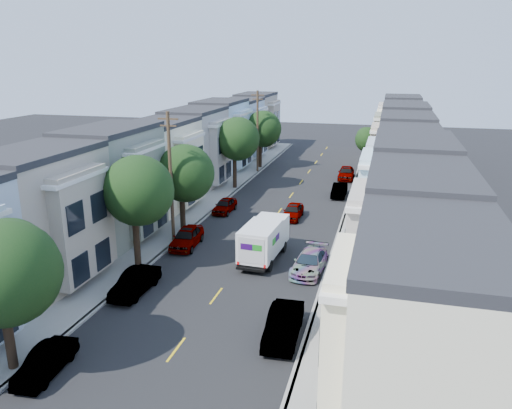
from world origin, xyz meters
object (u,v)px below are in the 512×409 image
(parked_left_c, at_px, (187,237))
(parked_right_b, at_px, (310,262))
(parked_left_d, at_px, (225,206))
(tree_c, at_px, (184,173))
(parked_left_a, at_px, (46,362))
(utility_pole_far, at_px, (258,132))
(parked_right_d, at_px, (346,173))
(fedex_truck, at_px, (264,239))
(utility_pole_near, at_px, (171,178))
(tree_a, at_px, (5,273))
(tree_e, at_px, (262,129))
(lead_sedan, at_px, (293,211))
(parked_left_b, at_px, (135,283))
(parked_right_c, at_px, (339,190))
(tree_far_r, at_px, (367,140))
(motorcycle, at_px, (283,340))
(parked_right_a, at_px, (284,325))
(tree_d, at_px, (237,139))

(parked_left_c, bearing_deg, parked_right_b, -17.21)
(parked_left_c, relative_size, parked_left_d, 1.16)
(tree_c, distance_m, parked_left_a, 20.47)
(utility_pole_far, distance_m, parked_right_d, 12.07)
(fedex_truck, relative_size, parked_left_c, 1.27)
(utility_pole_near, bearing_deg, tree_a, -90.01)
(tree_e, distance_m, utility_pole_near, 28.52)
(fedex_truck, xyz_separation_m, lead_sedan, (0.22, 9.91, -0.90))
(parked_left_b, height_order, parked_right_c, parked_left_b)
(tree_e, height_order, tree_far_r, tree_e)
(parked_left_a, bearing_deg, parked_left_c, 85.26)
(parked_right_b, bearing_deg, parked_left_d, 134.85)
(tree_c, bearing_deg, parked_left_a, -85.98)
(tree_far_r, bearing_deg, parked_right_c, -99.19)
(tree_far_r, height_order, parked_left_c, tree_far_r)
(tree_far_r, bearing_deg, motorcycle, -92.51)
(parked_left_b, bearing_deg, lead_sedan, 70.06)
(parked_left_b, bearing_deg, parked_left_a, -89.12)
(parked_left_b, relative_size, parked_right_a, 0.94)
(tree_a, bearing_deg, parked_left_d, 86.91)
(parked_left_c, distance_m, parked_right_b, 10.06)
(tree_a, relative_size, utility_pole_far, 0.73)
(parked_right_c, bearing_deg, fedex_truck, -100.46)
(parked_left_a, distance_m, motorcycle, 11.05)
(lead_sedan, xyz_separation_m, parked_left_b, (-6.52, -17.15, 0.04))
(parked_left_d, relative_size, parked_right_a, 0.88)
(parked_right_d, bearing_deg, parked_right_a, -91.47)
(tree_a, height_order, parked_right_a, tree_a)
(tree_far_r, distance_m, lead_sedan, 21.81)
(lead_sedan, xyz_separation_m, parked_right_b, (3.28, -11.25, 0.02))
(parked_right_b, bearing_deg, tree_a, -123.33)
(tree_d, height_order, lead_sedan, tree_d)
(utility_pole_near, bearing_deg, tree_e, 90.00)
(parked_left_b, height_order, motorcycle, parked_left_b)
(parked_left_b, xyz_separation_m, parked_right_c, (9.80, 25.70, -0.04))
(parked_right_c, bearing_deg, lead_sedan, -110.70)
(tree_a, height_order, tree_d, tree_d)
(fedex_truck, xyz_separation_m, parked_left_d, (-6.30, 10.16, -0.92))
(tree_far_r, xyz_separation_m, parked_right_d, (-1.99, -4.21, -3.38))
(tree_c, bearing_deg, parked_right_c, 51.76)
(tree_c, bearing_deg, parked_right_d, 63.35)
(utility_pole_far, height_order, parked_left_b, utility_pole_far)
(parked_left_a, bearing_deg, motorcycle, 20.85)
(utility_pole_far, relative_size, parked_left_c, 2.18)
(fedex_truck, height_order, parked_right_a, fedex_truck)
(motorcycle, bearing_deg, parked_right_b, 104.07)
(utility_pole_far, xyz_separation_m, fedex_truck, (7.70, -27.63, -3.59))
(tree_d, bearing_deg, tree_c, -90.00)
(utility_pole_near, distance_m, parked_right_b, 12.42)
(utility_pole_far, xyz_separation_m, parked_right_b, (11.20, -28.97, -4.47))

